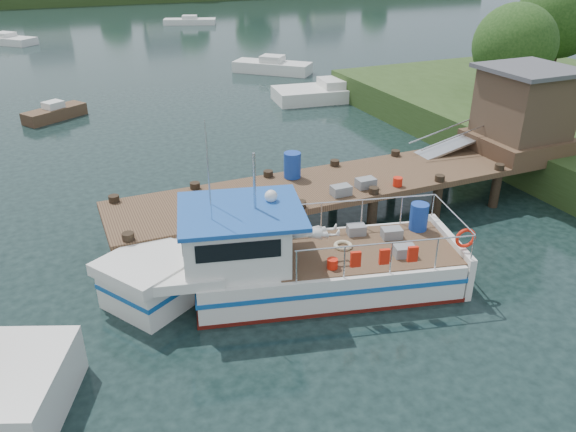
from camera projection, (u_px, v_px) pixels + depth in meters
name	position (u px, v px, depth m)	size (l,w,h in m)	color
ground_plane	(298.00, 227.00, 18.44)	(160.00, 160.00, 0.00)	black
dock	(466.00, 137.00, 19.78)	(16.60, 3.00, 4.78)	#513926
lobster_boat	(282.00, 263.00, 14.79)	(9.75, 4.71, 4.71)	silver
moored_rowboat	(55.00, 113.00, 29.28)	(3.34, 2.66, 0.94)	#513926
moored_far	(190.00, 21.00, 61.46)	(5.88, 3.68, 0.95)	silver
moored_b	(272.00, 66.00, 39.34)	(5.21, 5.01, 1.19)	silver
moored_c	(338.00, 91.00, 32.96)	(7.83, 3.52, 1.19)	silver
moored_d	(5.00, 40.00, 50.18)	(5.48, 5.58, 0.99)	silver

